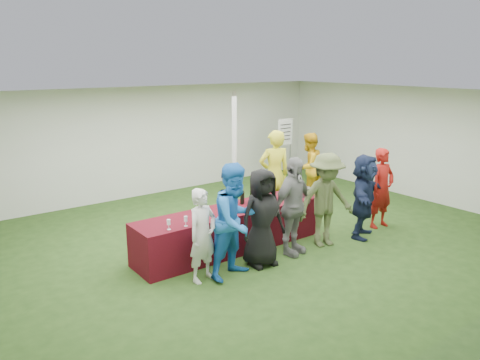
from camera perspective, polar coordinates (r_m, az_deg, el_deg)
ground at (r=8.95m, az=1.26°, el=-7.23°), size 60.00×60.00×0.00m
tent at (r=9.78m, az=-0.70°, el=2.89°), size 10.00×10.00×10.00m
serving_table at (r=8.39m, az=-1.10°, el=-6.00°), size 3.60×0.80×0.75m
wine_bottles at (r=8.65m, az=1.40°, el=-1.91°), size 0.55×0.16×0.32m
wine_glasses at (r=7.81m, az=-2.40°, el=-3.79°), size 2.79×0.17×0.16m
water_bottle at (r=8.33m, az=-1.09°, el=-2.67°), size 0.07×0.07×0.23m
bar_towel at (r=9.20m, az=6.23°, el=-1.69°), size 0.25×0.18×0.03m
dump_bucket at (r=9.08m, az=8.03°, el=-1.47°), size 0.21×0.21×0.18m
wine_list_sign at (r=12.61m, az=5.51°, el=5.25°), size 0.50×0.03×1.80m
staff_pourer at (r=9.94m, az=4.20°, el=0.67°), size 0.80×0.65×1.90m
staff_back at (r=11.28m, az=8.34°, el=1.54°), size 0.88×0.73×1.65m
customer_0 at (r=7.13m, az=-4.57°, el=-6.74°), size 0.60×0.46×1.46m
customer_1 at (r=7.20m, az=-0.53°, el=-4.98°), size 1.01×0.86×1.82m
customer_2 at (r=7.63m, az=2.71°, el=-4.61°), size 0.84×0.58×1.63m
customer_3 at (r=8.08m, az=6.46°, el=-3.23°), size 1.08×0.64×1.73m
customer_4 at (r=8.54m, az=10.43°, el=-2.43°), size 1.23×0.87×1.72m
customer_5 at (r=9.15m, az=14.86°, el=-1.91°), size 1.54×1.14×1.61m
customer_6 at (r=9.80m, az=16.90°, el=-0.96°), size 0.61×0.42×1.62m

